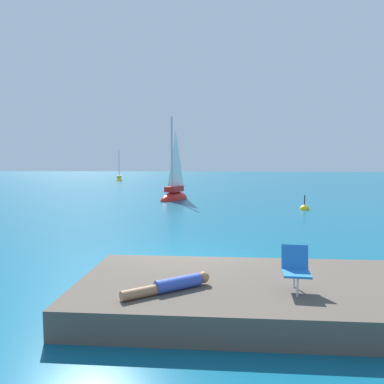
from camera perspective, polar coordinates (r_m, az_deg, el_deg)
The scene contains 9 objects.
ground_plane at distance 10.61m, azimuth -0.06°, elevation -10.80°, with size 160.00×160.00×0.00m, color #0F5675.
shore_ledge at distance 7.52m, azimuth 9.97°, elevation -15.55°, with size 6.96×3.43×0.53m, color brown.
boulder_seaward at distance 9.03m, azimuth 6.25°, elevation -13.71°, with size 1.05×0.84×0.58m, color brown.
boulder_inland at distance 9.03m, azimuth -2.42°, elevation -13.67°, with size 1.09×0.87×0.60m, color #4D4840.
sailboat_near at distance 26.41m, azimuth -2.81°, elevation -0.46°, with size 2.38×3.63×6.55m.
sailboat_far at distance 51.69m, azimuth -11.41°, elevation 2.05°, with size 1.64×2.62×4.72m.
person_sunbather at distance 6.78m, azimuth -3.17°, elevation -14.41°, with size 1.51×1.13×0.25m.
beach_chair at distance 6.98m, azimuth 16.00°, elevation -11.19°, with size 0.53×0.63×0.80m.
marker_buoy at distance 22.18m, azimuth 17.29°, elevation -2.65°, with size 0.56×0.56×1.13m.
Camera 1 is at (0.70, -10.18, 2.90)m, focal length 33.84 mm.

